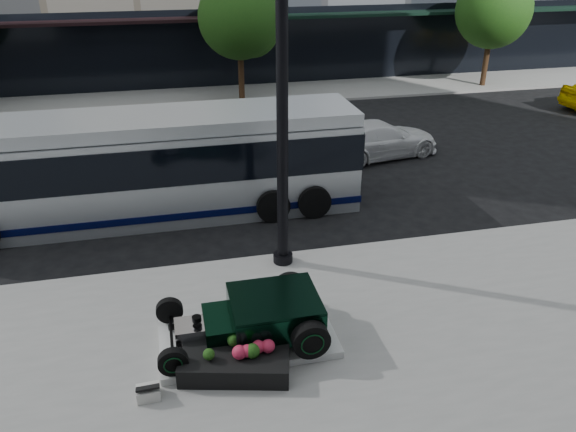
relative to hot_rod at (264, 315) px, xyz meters
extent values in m
plane|color=black|center=(1.35, 5.21, -0.70)|extent=(120.00, 120.00, 0.00)
cube|color=gray|center=(1.35, 19.21, -0.64)|extent=(70.00, 4.00, 0.12)
cube|color=black|center=(-8.65, 21.41, 1.30)|extent=(22.00, 0.50, 4.00)
cube|color=black|center=(14.35, 21.41, 1.30)|extent=(24.00, 0.50, 4.00)
cube|color=black|center=(14.35, 20.81, 2.90)|extent=(24.00, 1.60, 0.15)
cylinder|color=black|center=(2.35, 18.21, 0.72)|extent=(0.28, 0.28, 2.60)
sphere|color=#103D11|center=(2.35, 18.21, 3.22)|extent=(3.80, 3.80, 3.80)
sphere|color=#103D11|center=(2.95, 18.51, 2.62)|extent=(2.60, 2.60, 2.60)
cylinder|color=black|center=(15.35, 18.21, 0.72)|extent=(0.28, 0.28, 2.60)
sphere|color=#103D11|center=(15.35, 18.21, 3.22)|extent=(3.80, 3.80, 3.80)
sphere|color=#103D11|center=(15.95, 18.51, 2.62)|extent=(2.60, 2.60, 2.60)
cube|color=silver|center=(-0.33, 0.00, -0.50)|extent=(3.40, 1.80, 0.15)
cube|color=black|center=(-0.33, -0.45, -0.33)|extent=(3.00, 0.08, 0.10)
cube|color=black|center=(-0.33, 0.45, -0.33)|extent=(3.00, 0.08, 0.10)
cube|color=black|center=(0.22, 0.00, 0.02)|extent=(1.70, 1.45, 0.62)
cube|color=black|center=(0.22, 0.00, 0.35)|extent=(1.70, 1.45, 0.06)
cube|color=black|center=(-0.88, 0.00, -0.10)|extent=(0.55, 1.05, 0.38)
cube|color=silver|center=(-1.43, 0.00, -0.15)|extent=(0.55, 0.55, 0.34)
cylinder|color=black|center=(-1.28, 0.00, 0.12)|extent=(0.18, 0.18, 0.10)
cylinder|color=black|center=(-1.78, 0.00, -0.27)|extent=(0.06, 1.55, 0.06)
cylinder|color=black|center=(0.72, -0.85, -0.07)|extent=(0.72, 0.24, 0.72)
cylinder|color=black|center=(0.72, -0.98, -0.07)|extent=(0.37, 0.02, 0.37)
torus|color=#0A3A19|center=(0.72, -0.99, -0.07)|extent=(0.44, 0.02, 0.44)
cylinder|color=black|center=(0.72, 0.85, -0.07)|extent=(0.72, 0.24, 0.72)
cylinder|color=black|center=(0.72, 0.98, -0.07)|extent=(0.37, 0.02, 0.37)
torus|color=#0A3A19|center=(0.72, 0.99, -0.07)|extent=(0.44, 0.02, 0.44)
cylinder|color=black|center=(-1.78, -0.78, -0.16)|extent=(0.54, 0.16, 0.54)
cylinder|color=black|center=(-1.78, -0.87, -0.16)|extent=(0.28, 0.02, 0.28)
torus|color=#0A3A19|center=(-1.78, -0.88, -0.16)|extent=(0.34, 0.02, 0.34)
cylinder|color=black|center=(-1.78, 0.78, -0.16)|extent=(0.54, 0.16, 0.54)
cylinder|color=black|center=(-1.78, 0.87, -0.16)|extent=(0.28, 0.02, 0.28)
torus|color=#0A3A19|center=(-1.78, 0.88, -0.16)|extent=(0.34, 0.02, 0.34)
cube|color=silver|center=(-2.24, -1.11, -0.47)|extent=(0.41, 0.31, 0.22)
cube|color=black|center=(-2.24, -1.11, -0.34)|extent=(0.41, 0.30, 0.15)
cylinder|color=black|center=(1.00, 2.80, 3.72)|extent=(0.26, 0.26, 8.60)
cylinder|color=black|center=(1.00, 2.80, -0.47)|extent=(0.47, 0.47, 0.22)
cube|color=black|center=(-0.69, -0.79, -0.38)|extent=(2.15, 1.43, 0.39)
sphere|color=#D22549|center=(-1.38, -0.79, -0.07)|extent=(0.26, 0.26, 0.26)
sphere|color=#103D11|center=(-1.10, -0.79, -0.07)|extent=(0.26, 0.26, 0.26)
sphere|color=#D22549|center=(-0.82, -0.79, -0.07)|extent=(0.26, 0.26, 0.26)
sphere|color=#103D11|center=(-0.55, -0.79, -0.07)|extent=(0.26, 0.26, 0.26)
sphere|color=#D22549|center=(-0.27, -0.79, -0.07)|extent=(0.26, 0.26, 0.26)
sphere|color=#103D11|center=(0.00, -0.79, -0.07)|extent=(0.26, 0.26, 0.26)
cube|color=#B9BFC3|center=(-2.16, 6.52, 0.58)|extent=(12.00, 2.55, 2.55)
cube|color=#070C3C|center=(-2.16, 6.52, -0.28)|extent=(12.05, 2.60, 0.20)
cube|color=black|center=(-2.16, 6.52, 1.15)|extent=(12.05, 2.60, 1.05)
cube|color=#B9BFC3|center=(-2.16, 6.52, 2.05)|extent=(12.00, 2.40, 0.35)
cube|color=black|center=(3.87, 6.52, 0.85)|extent=(0.06, 2.30, 1.70)
cylinder|color=black|center=(-6.36, 7.82, -0.22)|extent=(0.96, 0.28, 0.96)
cylinder|color=black|center=(1.24, 5.22, -0.22)|extent=(0.96, 0.28, 0.96)
cylinder|color=black|center=(1.24, 7.82, -0.22)|extent=(0.96, 0.28, 0.96)
cylinder|color=black|center=(2.44, 5.22, -0.22)|extent=(0.96, 0.28, 0.96)
cylinder|color=black|center=(2.44, 7.82, -0.22)|extent=(0.96, 0.28, 0.96)
imported|color=white|center=(6.04, 9.50, -0.04)|extent=(4.83, 2.69, 1.32)
camera|label=1|loc=(-1.52, -8.74, 6.57)|focal=35.00mm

